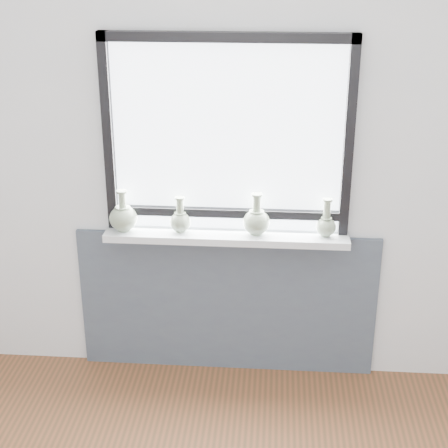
# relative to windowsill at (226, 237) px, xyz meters

# --- Properties ---
(back_wall) EXTENTS (3.60, 0.02, 2.60)m
(back_wall) POSITION_rel_windowsill_xyz_m (0.00, 0.10, 0.42)
(back_wall) COLOR silver
(back_wall) RESTS_ON ground
(apron_panel) EXTENTS (1.70, 0.03, 0.86)m
(apron_panel) POSITION_rel_windowsill_xyz_m (0.00, 0.07, -0.45)
(apron_panel) COLOR #45505C
(apron_panel) RESTS_ON ground
(windowsill) EXTENTS (1.32, 0.18, 0.04)m
(windowsill) POSITION_rel_windowsill_xyz_m (0.00, 0.00, 0.00)
(windowsill) COLOR silver
(windowsill) RESTS_ON apron_panel
(window) EXTENTS (1.30, 0.06, 1.05)m
(window) POSITION_rel_windowsill_xyz_m (0.00, 0.06, 0.56)
(window) COLOR black
(window) RESTS_ON windowsill
(vase_a) EXTENTS (0.15, 0.15, 0.23)m
(vase_a) POSITION_rel_windowsill_xyz_m (-0.56, -0.00, 0.10)
(vase_a) COLOR gray
(vase_a) RESTS_ON windowsill
(vase_b) EXTENTS (0.12, 0.12, 0.20)m
(vase_b) POSITION_rel_windowsill_xyz_m (-0.25, 0.01, 0.09)
(vase_b) COLOR gray
(vase_b) RESTS_ON windowsill
(vase_c) EXTENTS (0.15, 0.15, 0.23)m
(vase_c) POSITION_rel_windowsill_xyz_m (0.16, 0.01, 0.10)
(vase_c) COLOR gray
(vase_c) RESTS_ON windowsill
(vase_d) EXTENTS (0.11, 0.11, 0.21)m
(vase_d) POSITION_rel_windowsill_xyz_m (0.53, 0.01, 0.09)
(vase_d) COLOR gray
(vase_d) RESTS_ON windowsill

